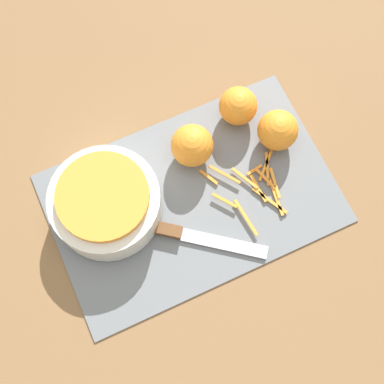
% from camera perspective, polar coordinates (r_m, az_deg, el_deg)
% --- Properties ---
extents(ground_plane, '(4.00, 4.00, 0.00)m').
position_cam_1_polar(ground_plane, '(0.92, 0.00, -0.70)').
color(ground_plane, olive).
extents(cutting_board, '(0.48, 0.31, 0.01)m').
position_cam_1_polar(cutting_board, '(0.92, 0.00, -0.64)').
color(cutting_board, slate).
rests_on(cutting_board, ground_plane).
extents(bowl_speckled, '(0.18, 0.18, 0.08)m').
position_cam_1_polar(bowl_speckled, '(0.88, -9.20, -1.09)').
color(bowl_speckled, silver).
rests_on(bowl_speckled, cutting_board).
extents(knife, '(0.21, 0.17, 0.02)m').
position_cam_1_polar(knife, '(0.89, -2.59, -4.12)').
color(knife, brown).
rests_on(knife, cutting_board).
extents(orange_left, '(0.07, 0.07, 0.07)m').
position_cam_1_polar(orange_left, '(0.91, 0.01, 4.98)').
color(orange_left, orange).
rests_on(orange_left, cutting_board).
extents(orange_right, '(0.07, 0.07, 0.07)m').
position_cam_1_polar(orange_right, '(0.95, 4.94, 9.13)').
color(orange_right, orange).
rests_on(orange_right, cutting_board).
extents(orange_back, '(0.07, 0.07, 0.07)m').
position_cam_1_polar(orange_back, '(0.93, 9.13, 6.52)').
color(orange_back, orange).
rests_on(orange_back, cutting_board).
extents(peel_pile, '(0.14, 0.15, 0.01)m').
position_cam_1_polar(peel_pile, '(0.92, 6.64, 0.68)').
color(peel_pile, '#F59737').
rests_on(peel_pile, cutting_board).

